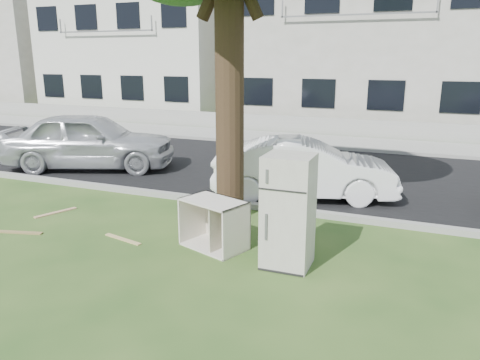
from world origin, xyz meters
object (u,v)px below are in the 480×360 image
at_px(car_center, 304,169).
at_px(car_left, 90,140).
at_px(cabinet, 214,224).
at_px(fridge, 288,211).

distance_m(car_center, car_left, 6.39).
relative_size(cabinet, car_left, 0.22).
height_order(fridge, car_left, fridge).
xyz_separation_m(fridge, car_center, (-0.69, 3.58, -0.20)).
bearing_deg(car_center, cabinet, 152.49).
bearing_deg(car_left, cabinet, -144.72).
height_order(car_center, car_left, car_left).
bearing_deg(cabinet, car_left, 165.69).
distance_m(fridge, car_center, 3.65).
bearing_deg(car_center, fridge, 174.20).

